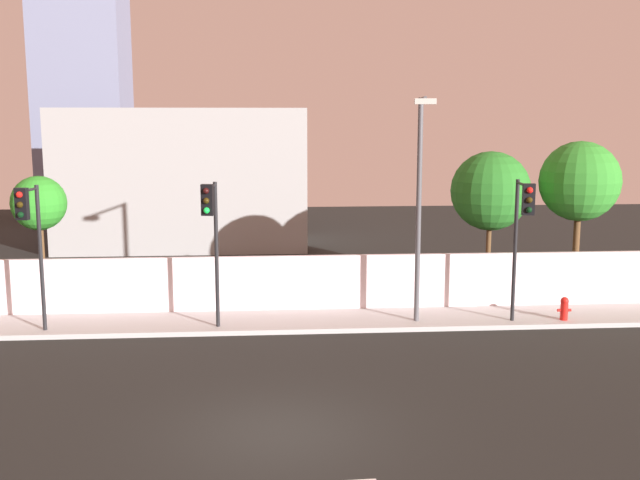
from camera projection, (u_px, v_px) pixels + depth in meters
ground_plane at (279, 432)px, 15.24m from camera, size 80.00×80.00×0.00m
sidewalk at (274, 322)px, 23.30m from camera, size 36.00×2.40×0.15m
perimeter_wall at (273, 283)px, 24.41m from camera, size 36.00×0.18×1.80m
traffic_light_left at (522, 221)px, 21.82m from camera, size 0.45×1.80×4.44m
traffic_light_center at (211, 224)px, 21.55m from camera, size 0.42×1.07×4.41m
traffic_light_right at (30, 227)px, 21.11m from camera, size 0.39×1.19×4.36m
street_lamp_curbside at (420, 193)px, 22.31m from camera, size 0.63×1.76×6.89m
fire_hydrant at (564, 308)px, 23.19m from camera, size 0.44×0.26×0.74m
roadside_tree_leftmost at (39, 204)px, 24.61m from camera, size 1.82×1.82×4.55m
roadside_tree_midleft at (490, 191)px, 25.68m from camera, size 2.76×2.76×5.31m
roadside_tree_midright at (580, 182)px, 25.86m from camera, size 2.81×2.81×5.66m
low_building_distant at (184, 178)px, 37.49m from camera, size 12.19×6.00×6.94m
tower_on_skyline at (81, 41)px, 47.47m from camera, size 5.54×5.00×22.81m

